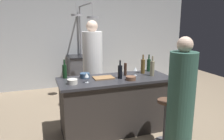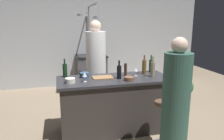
{
  "view_description": "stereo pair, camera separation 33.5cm",
  "coord_description": "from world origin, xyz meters",
  "px_view_note": "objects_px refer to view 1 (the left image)",
  "views": [
    {
      "loc": [
        -1.17,
        -3.16,
        1.8
      ],
      "look_at": [
        0.0,
        0.15,
        1.0
      ],
      "focal_mm": 35.04,
      "sensor_mm": 36.0,
      "label": 1
    },
    {
      "loc": [
        -0.84,
        -3.26,
        1.8
      ],
      "look_at": [
        0.0,
        0.15,
        1.0
      ],
      "focal_mm": 35.04,
      "sensor_mm": 36.0,
      "label": 2
    }
  ],
  "objects_px": {
    "wine_bottle_dark": "(120,72)",
    "mixing_bowl_ceramic": "(72,82)",
    "wine_bottle_amber": "(143,66)",
    "wine_glass_near_right_guest": "(87,76)",
    "mixing_bowl_blue": "(85,76)",
    "potted_plant": "(178,87)",
    "chef": "(93,71)",
    "wine_bottle_red": "(65,71)",
    "wine_bottle_green": "(149,65)",
    "stove_range": "(83,72)",
    "pepper_mill": "(125,69)",
    "cutting_board": "(103,78)",
    "wine_bottle_white": "(152,68)",
    "bar_stool_right": "(165,119)",
    "mixing_bowl_wooden": "(131,78)",
    "guest_right": "(180,105)",
    "wine_glass_near_left_guest": "(135,69)"
  },
  "relations": [
    {
      "from": "mixing_bowl_ceramic",
      "to": "wine_glass_near_right_guest",
      "type": "bearing_deg",
      "value": 1.57
    },
    {
      "from": "pepper_mill",
      "to": "wine_bottle_white",
      "type": "bearing_deg",
      "value": -22.76
    },
    {
      "from": "wine_bottle_dark",
      "to": "pepper_mill",
      "type": "bearing_deg",
      "value": 44.59
    },
    {
      "from": "wine_bottle_amber",
      "to": "mixing_bowl_ceramic",
      "type": "xyz_separation_m",
      "value": [
        -1.26,
        -0.25,
        -0.09
      ]
    },
    {
      "from": "wine_bottle_amber",
      "to": "wine_glass_near_right_guest",
      "type": "height_order",
      "value": "wine_bottle_amber"
    },
    {
      "from": "cutting_board",
      "to": "wine_bottle_red",
      "type": "relative_size",
      "value": 1.07
    },
    {
      "from": "wine_bottle_dark",
      "to": "wine_bottle_white",
      "type": "bearing_deg",
      "value": -2.08
    },
    {
      "from": "wine_bottle_amber",
      "to": "wine_bottle_dark",
      "type": "relative_size",
      "value": 1.12
    },
    {
      "from": "guest_right",
      "to": "wine_bottle_amber",
      "type": "height_order",
      "value": "guest_right"
    },
    {
      "from": "wine_bottle_red",
      "to": "wine_bottle_green",
      "type": "bearing_deg",
      "value": -0.59
    },
    {
      "from": "mixing_bowl_blue",
      "to": "potted_plant",
      "type": "bearing_deg",
      "value": 17.51
    },
    {
      "from": "chef",
      "to": "mixing_bowl_ceramic",
      "type": "xyz_separation_m",
      "value": [
        -0.56,
        -0.98,
        0.1
      ]
    },
    {
      "from": "wine_bottle_dark",
      "to": "mixing_bowl_wooden",
      "type": "xyz_separation_m",
      "value": [
        0.12,
        -0.15,
        -0.08
      ]
    },
    {
      "from": "wine_bottle_green",
      "to": "wine_glass_near_left_guest",
      "type": "distance_m",
      "value": 0.42
    },
    {
      "from": "wine_bottle_white",
      "to": "wine_bottle_green",
      "type": "height_order",
      "value": "wine_bottle_white"
    },
    {
      "from": "bar_stool_right",
      "to": "wine_bottle_white",
      "type": "relative_size",
      "value": 2.05
    },
    {
      "from": "wine_bottle_red",
      "to": "wine_bottle_white",
      "type": "bearing_deg",
      "value": -13.49
    },
    {
      "from": "stove_range",
      "to": "wine_bottle_white",
      "type": "relative_size",
      "value": 2.68
    },
    {
      "from": "wine_bottle_white",
      "to": "mixing_bowl_blue",
      "type": "relative_size",
      "value": 2.11
    },
    {
      "from": "mixing_bowl_ceramic",
      "to": "guest_right",
      "type": "bearing_deg",
      "value": -35.49
    },
    {
      "from": "wine_bottle_amber",
      "to": "wine_bottle_white",
      "type": "bearing_deg",
      "value": -72.89
    },
    {
      "from": "guest_right",
      "to": "mixing_bowl_ceramic",
      "type": "distance_m",
      "value": 1.52
    },
    {
      "from": "wine_bottle_dark",
      "to": "mixing_bowl_blue",
      "type": "xyz_separation_m",
      "value": [
        -0.52,
        0.22,
        -0.07
      ]
    },
    {
      "from": "cutting_board",
      "to": "wine_bottle_red",
      "type": "distance_m",
      "value": 0.63
    },
    {
      "from": "guest_right",
      "to": "mixing_bowl_ceramic",
      "type": "bearing_deg",
      "value": 144.51
    },
    {
      "from": "chef",
      "to": "wine_glass_near_right_guest",
      "type": "height_order",
      "value": "chef"
    },
    {
      "from": "cutting_board",
      "to": "guest_right",
      "type": "bearing_deg",
      "value": -55.69
    },
    {
      "from": "wine_bottle_red",
      "to": "wine_glass_near_right_guest",
      "type": "xyz_separation_m",
      "value": [
        0.27,
        -0.37,
        -0.01
      ]
    },
    {
      "from": "wine_bottle_green",
      "to": "mixing_bowl_ceramic",
      "type": "distance_m",
      "value": 1.48
    },
    {
      "from": "potted_plant",
      "to": "mixing_bowl_ceramic",
      "type": "height_order",
      "value": "mixing_bowl_ceramic"
    },
    {
      "from": "wine_glass_near_right_guest",
      "to": "mixing_bowl_wooden",
      "type": "distance_m",
      "value": 0.68
    },
    {
      "from": "guest_right",
      "to": "wine_glass_near_left_guest",
      "type": "relative_size",
      "value": 11.06
    },
    {
      "from": "pepper_mill",
      "to": "wine_glass_near_right_guest",
      "type": "bearing_deg",
      "value": -163.51
    },
    {
      "from": "potted_plant",
      "to": "stove_range",
      "type": "bearing_deg",
      "value": 140.78
    },
    {
      "from": "mixing_bowl_wooden",
      "to": "mixing_bowl_ceramic",
      "type": "xyz_separation_m",
      "value": [
        -0.89,
        0.08,
        0.01
      ]
    },
    {
      "from": "chef",
      "to": "pepper_mill",
      "type": "bearing_deg",
      "value": -64.7
    },
    {
      "from": "stove_range",
      "to": "cutting_board",
      "type": "distance_m",
      "value": 2.45
    },
    {
      "from": "pepper_mill",
      "to": "mixing_bowl_wooden",
      "type": "relative_size",
      "value": 1.35
    },
    {
      "from": "cutting_board",
      "to": "mixing_bowl_blue",
      "type": "distance_m",
      "value": 0.3
    },
    {
      "from": "mixing_bowl_blue",
      "to": "bar_stool_right",
      "type": "bearing_deg",
      "value": -37.9
    },
    {
      "from": "wine_bottle_amber",
      "to": "wine_glass_near_right_guest",
      "type": "distance_m",
      "value": 1.08
    },
    {
      "from": "potted_plant",
      "to": "mixing_bowl_wooden",
      "type": "height_order",
      "value": "mixing_bowl_wooden"
    },
    {
      "from": "wine_bottle_amber",
      "to": "wine_bottle_dark",
      "type": "distance_m",
      "value": 0.53
    },
    {
      "from": "wine_bottle_dark",
      "to": "mixing_bowl_wooden",
      "type": "height_order",
      "value": "wine_bottle_dark"
    },
    {
      "from": "guest_right",
      "to": "wine_glass_near_left_guest",
      "type": "height_order",
      "value": "guest_right"
    },
    {
      "from": "wine_bottle_dark",
      "to": "mixing_bowl_ceramic",
      "type": "relative_size",
      "value": 1.96
    },
    {
      "from": "wine_glass_near_left_guest",
      "to": "mixing_bowl_wooden",
      "type": "distance_m",
      "value": 0.31
    },
    {
      "from": "guest_right",
      "to": "bar_stool_right",
      "type": "bearing_deg",
      "value": 84.53
    },
    {
      "from": "wine_glass_near_left_guest",
      "to": "mixing_bowl_blue",
      "type": "bearing_deg",
      "value": 171.49
    },
    {
      "from": "chef",
      "to": "wine_glass_near_left_guest",
      "type": "distance_m",
      "value": 0.99
    }
  ]
}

